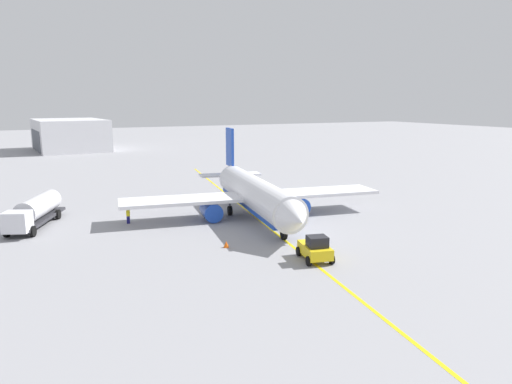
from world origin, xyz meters
name	(u,v)px	position (x,y,z in m)	size (l,w,h in m)	color
ground_plane	(256,217)	(0.00, 0.00, 0.00)	(400.00, 400.00, 0.00)	#939399
airplane	(255,194)	(-0.49, 0.08, 2.62)	(28.99, 30.73, 9.61)	white
fuel_tanker	(35,211)	(-6.84, -22.92, 1.73)	(11.18, 6.49, 3.15)	#2D2D33
pushback_tug	(315,249)	(15.53, -2.02, 1.01)	(3.96, 3.01, 2.20)	yellow
refueling_worker	(128,216)	(-3.80, -13.77, 0.82)	(0.60, 0.49, 1.71)	navy
safety_cone_nose	(226,244)	(8.96, -7.41, 0.29)	(0.53, 0.53, 0.58)	#F2590F
distant_hangar	(70,135)	(-91.58, -12.30, 4.18)	(25.94, 19.11, 8.37)	silver
taxi_line_marking	(256,217)	(0.00, 0.00, 0.01)	(83.22, 0.30, 0.01)	yellow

